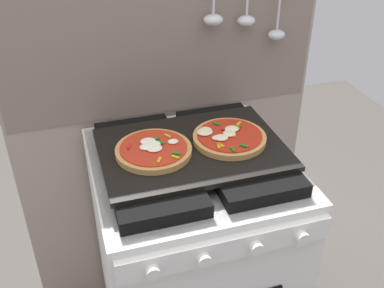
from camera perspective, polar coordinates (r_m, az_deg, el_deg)
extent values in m
cube|color=gray|center=(1.69, -3.34, 1.49)|extent=(1.10, 0.03, 1.55)
cube|color=gray|center=(1.52, -3.64, 13.42)|extent=(1.08, 0.00, 0.56)
ellipsoid|color=silver|center=(1.52, 2.68, 15.29)|extent=(0.07, 0.06, 0.04)
ellipsoid|color=silver|center=(1.57, 6.81, 15.10)|extent=(0.06, 0.05, 0.03)
ellipsoid|color=silver|center=(1.63, 10.53, 13.32)|extent=(0.06, 0.05, 0.03)
cube|color=white|center=(1.66, 0.00, -14.64)|extent=(0.60, 0.60, 0.86)
cube|color=black|center=(1.38, 0.00, -2.53)|extent=(0.59, 0.59, 0.01)
cube|color=black|center=(1.34, -5.76, -2.61)|extent=(0.24, 0.51, 0.04)
cube|color=black|center=(1.40, 5.47, -0.69)|extent=(0.24, 0.51, 0.04)
cube|color=white|center=(1.19, 4.51, -12.89)|extent=(0.58, 0.02, 0.07)
cylinder|color=silver|center=(1.13, -4.94, -15.72)|extent=(0.04, 0.02, 0.04)
cylinder|color=silver|center=(1.16, 1.55, -14.36)|extent=(0.04, 0.02, 0.04)
cylinder|color=silver|center=(1.20, 8.09, -12.79)|extent=(0.04, 0.02, 0.04)
cylinder|color=silver|center=(1.25, 13.65, -11.31)|extent=(0.04, 0.02, 0.04)
cube|color=black|center=(1.35, 0.00, -0.65)|extent=(0.54, 0.38, 0.02)
cylinder|color=#C18947|center=(1.31, -4.84, -0.82)|extent=(0.22, 0.22, 0.02)
cylinder|color=#B72D19|center=(1.31, -4.86, -0.42)|extent=(0.19, 0.19, 0.00)
ellipsoid|color=#F4EACC|center=(1.33, -5.55, 0.36)|extent=(0.05, 0.04, 0.01)
ellipsoid|color=#F4EACC|center=(1.32, -2.40, 0.32)|extent=(0.03, 0.03, 0.01)
ellipsoid|color=#F4EACC|center=(1.30, -5.76, -0.25)|extent=(0.04, 0.03, 0.01)
ellipsoid|color=#F4EACC|center=(1.29, -4.72, -0.55)|extent=(0.04, 0.04, 0.01)
ellipsoid|color=#F4EACC|center=(1.31, -4.85, -0.04)|extent=(0.04, 0.04, 0.01)
cube|color=#19721E|center=(1.32, -3.89, 0.21)|extent=(0.02, 0.02, 0.00)
cube|color=#19721E|center=(1.27, -1.98, -1.19)|extent=(0.02, 0.02, 0.00)
cube|color=#19721E|center=(1.32, -5.06, 0.02)|extent=(0.01, 0.03, 0.00)
cube|color=gold|center=(1.24, -4.13, -2.01)|extent=(0.02, 0.02, 0.00)
cube|color=gold|center=(1.25, -2.10, -1.63)|extent=(0.02, 0.02, 0.00)
cube|color=#19721E|center=(1.29, -4.98, -0.59)|extent=(0.02, 0.02, 0.00)
cube|color=#19721E|center=(1.34, -4.54, 0.60)|extent=(0.03, 0.02, 0.00)
cube|color=gold|center=(1.35, -3.06, 1.02)|extent=(0.02, 0.02, 0.00)
cube|color=red|center=(1.31, -7.92, -0.34)|extent=(0.02, 0.03, 0.00)
cube|color=#19721E|center=(1.33, -5.20, 0.43)|extent=(0.02, 0.03, 0.00)
cube|color=#19721E|center=(1.29, -4.83, -0.56)|extent=(0.01, 0.02, 0.00)
cylinder|color=#C18947|center=(1.37, 4.75, 0.70)|extent=(0.22, 0.22, 0.02)
cylinder|color=#AD2614|center=(1.36, 4.77, 1.09)|extent=(0.19, 0.19, 0.00)
ellipsoid|color=beige|center=(1.36, 4.79, 1.33)|extent=(0.03, 0.03, 0.01)
ellipsoid|color=beige|center=(1.37, 1.72, 1.74)|extent=(0.04, 0.04, 0.01)
ellipsoid|color=beige|center=(1.34, 3.71, 0.81)|extent=(0.04, 0.04, 0.01)
ellipsoid|color=beige|center=(1.37, 4.64, 1.41)|extent=(0.04, 0.04, 0.01)
ellipsoid|color=beige|center=(1.39, 5.01, 1.90)|extent=(0.04, 0.04, 0.01)
ellipsoid|color=beige|center=(1.37, 1.62, 1.52)|extent=(0.05, 0.04, 0.01)
ellipsoid|color=beige|center=(1.34, 3.16, 0.80)|extent=(0.03, 0.03, 0.01)
cube|color=#19721E|center=(1.39, 5.87, 2.01)|extent=(0.02, 0.02, 0.00)
cube|color=red|center=(1.38, 5.02, 1.72)|extent=(0.02, 0.03, 0.00)
cube|color=gold|center=(1.35, 5.00, 1.02)|extent=(0.03, 0.01, 0.00)
cube|color=gold|center=(1.30, 3.37, -0.26)|extent=(0.01, 0.02, 0.00)
cube|color=gold|center=(1.42, 5.89, 2.52)|extent=(0.02, 0.02, 0.00)
cube|color=#19721E|center=(1.29, 5.14, -0.66)|extent=(0.01, 0.02, 0.00)
cube|color=gold|center=(1.38, 5.20, 1.76)|extent=(0.03, 0.02, 0.00)
cube|color=gold|center=(1.31, 3.62, -0.12)|extent=(0.02, 0.03, 0.00)
cube|color=#19721E|center=(1.31, 6.56, -0.22)|extent=(0.02, 0.02, 0.00)
cube|color=red|center=(1.39, 4.10, 1.92)|extent=(0.03, 0.01, 0.00)
cube|color=#19721E|center=(1.41, 3.04, 2.55)|extent=(0.02, 0.02, 0.00)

